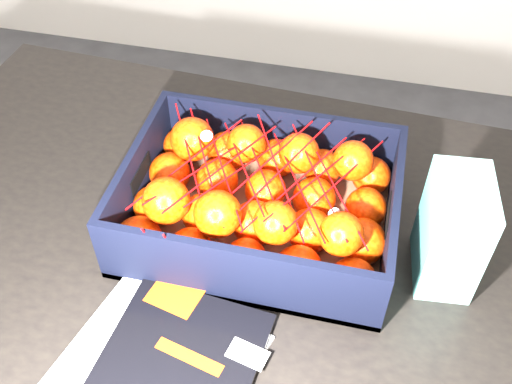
% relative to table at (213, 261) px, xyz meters
% --- Properties ---
extents(table, '(1.24, 0.87, 0.75)m').
position_rel_table_xyz_m(table, '(0.00, 0.00, 0.00)').
color(table, black).
rests_on(table, ground).
extents(magazine_stack, '(0.31, 0.33, 0.02)m').
position_rel_table_xyz_m(magazine_stack, '(0.01, -0.28, 0.11)').
color(magazine_stack, silver).
rests_on(magazine_stack, table).
extents(produce_crate, '(0.43, 0.32, 0.12)m').
position_rel_table_xyz_m(produce_crate, '(0.08, 0.02, 0.14)').
color(produce_crate, brown).
rests_on(produce_crate, table).
extents(clementine_heap, '(0.41, 0.30, 0.13)m').
position_rel_table_xyz_m(clementine_heap, '(0.08, 0.02, 0.16)').
color(clementine_heap, '#F13505').
rests_on(clementine_heap, produce_crate).
extents(mesh_net, '(0.35, 0.28, 0.09)m').
position_rel_table_xyz_m(mesh_net, '(0.08, 0.01, 0.22)').
color(mesh_net, '#BA0609').
rests_on(mesh_net, clementine_heap).
extents(retail_carton, '(0.09, 0.13, 0.18)m').
position_rel_table_xyz_m(retail_carton, '(0.38, -0.01, 0.19)').
color(retail_carton, silver).
rests_on(retail_carton, table).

